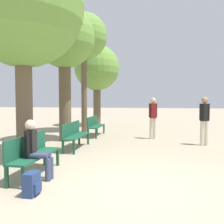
# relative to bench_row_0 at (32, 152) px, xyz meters

# --- Properties ---
(ground_plane) EXTENTS (80.00, 80.00, 0.00)m
(ground_plane) POSITION_rel_bench_row_0_xyz_m (2.11, -0.33, -0.51)
(ground_plane) COLOR tan
(bench_row_0) EXTENTS (0.43, 1.74, 0.87)m
(bench_row_0) POSITION_rel_bench_row_0_xyz_m (0.00, 0.00, 0.00)
(bench_row_0) COLOR #195138
(bench_row_0) RESTS_ON ground_plane
(bench_row_1) EXTENTS (0.43, 1.74, 0.87)m
(bench_row_1) POSITION_rel_bench_row_0_xyz_m (0.00, 2.90, 0.00)
(bench_row_1) COLOR #195138
(bench_row_1) RESTS_ON ground_plane
(bench_row_2) EXTENTS (0.43, 1.74, 0.87)m
(bench_row_2) POSITION_rel_bench_row_0_xyz_m (0.00, 5.80, 0.00)
(bench_row_2) COLOR #195138
(bench_row_2) RESTS_ON ground_plane
(tree_row_0) EXTENTS (3.26, 3.26, 5.75)m
(tree_row_0) POSITION_rel_bench_row_0_xyz_m (-0.83, 1.22, 3.56)
(tree_row_0) COLOR brown
(tree_row_0) RESTS_ON ground_plane
(tree_row_1) EXTENTS (2.36, 2.36, 5.20)m
(tree_row_1) POSITION_rel_bench_row_0_xyz_m (-0.83, 4.34, 3.38)
(tree_row_1) COLOR brown
(tree_row_1) RESTS_ON ground_plane
(tree_row_2) EXTENTS (2.30, 2.30, 5.88)m
(tree_row_2) POSITION_rel_bench_row_0_xyz_m (-0.83, 7.06, 4.15)
(tree_row_2) COLOR brown
(tree_row_2) RESTS_ON ground_plane
(tree_row_3) EXTENTS (2.74, 2.74, 4.90)m
(tree_row_3) POSITION_rel_bench_row_0_xyz_m (-0.83, 9.90, 2.96)
(tree_row_3) COLOR brown
(tree_row_3) RESTS_ON ground_plane
(person_seated) EXTENTS (0.56, 0.32, 1.23)m
(person_seated) POSITION_rel_bench_row_0_xyz_m (0.22, -0.25, 0.15)
(person_seated) COLOR #384260
(person_seated) RESTS_ON ground_plane
(backpack) EXTENTS (0.23, 0.33, 0.40)m
(backpack) POSITION_rel_bench_row_0_xyz_m (0.55, -1.06, -0.32)
(backpack) COLOR navy
(backpack) RESTS_ON ground_plane
(pedestrian_near) EXTENTS (0.35, 0.30, 1.72)m
(pedestrian_near) POSITION_rel_bench_row_0_xyz_m (4.36, 4.22, 0.47)
(pedestrian_near) COLOR beige
(pedestrian_near) RESTS_ON ground_plane
(pedestrian_mid) EXTENTS (0.34, 0.28, 1.70)m
(pedestrian_mid) POSITION_rel_bench_row_0_xyz_m (2.57, 5.37, 0.46)
(pedestrian_mid) COLOR beige
(pedestrian_mid) RESTS_ON ground_plane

